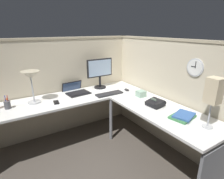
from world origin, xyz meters
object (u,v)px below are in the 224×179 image
at_px(cell_phone, 56,102).
at_px(wall_clock, 195,67).
at_px(keyboard, 109,94).
at_px(desk_lamp_paper, 214,92).
at_px(computer_mouse, 127,90).
at_px(desk_lamp_dome, 31,77).
at_px(pen_cup, 7,105).
at_px(tissue_box, 141,94).
at_px(laptop, 75,91).
at_px(office_phone, 156,103).
at_px(book_stack, 183,116).
at_px(monitor, 100,71).

distance_m(cell_phone, wall_clock, 1.86).
height_order(keyboard, wall_clock, wall_clock).
bearing_deg(keyboard, desk_lamp_paper, -75.29).
bearing_deg(computer_mouse, desk_lamp_dome, 169.16).
distance_m(pen_cup, desk_lamp_paper, 2.40).
bearing_deg(desk_lamp_dome, tissue_box, -23.02).
bearing_deg(laptop, office_phone, -57.69).
distance_m(computer_mouse, cell_phone, 1.14).
distance_m(keyboard, desk_lamp_paper, 1.48).
distance_m(pen_cup, office_phone, 1.91).
bearing_deg(wall_clock, pen_cup, 148.64).
xyz_separation_m(laptop, desk_lamp_dome, (-0.65, -0.11, 0.34)).
relative_size(keyboard, pen_cup, 2.39).
height_order(keyboard, desk_lamp_paper, desk_lamp_paper).
bearing_deg(book_stack, tissue_box, 86.63).
xyz_separation_m(cell_phone, tissue_box, (1.15, -0.43, 0.04)).
distance_m(laptop, pen_cup, 0.98).
xyz_separation_m(cell_phone, book_stack, (1.11, -1.23, 0.02)).
relative_size(desk_lamp_dome, wall_clock, 2.02).
bearing_deg(monitor, pen_cup, -174.29).
distance_m(cell_phone, book_stack, 1.65).
bearing_deg(pen_cup, book_stack, -38.86).
bearing_deg(wall_clock, desk_lamp_paper, -123.56).
bearing_deg(desk_lamp_dome, keyboard, -14.27).
bearing_deg(book_stack, keyboard, 105.37).
distance_m(pen_cup, wall_clock, 2.39).
height_order(computer_mouse, desk_lamp_dome, desk_lamp_dome).
bearing_deg(wall_clock, laptop, 127.07).
xyz_separation_m(keyboard, pen_cup, (-1.38, 0.24, 0.04)).
relative_size(monitor, pen_cup, 2.78).
xyz_separation_m(monitor, tissue_box, (0.31, -0.71, -0.25)).
height_order(monitor, computer_mouse, monitor).
relative_size(monitor, laptop, 1.21).
xyz_separation_m(keyboard, book_stack, (0.31, -1.12, 0.01)).
bearing_deg(wall_clock, book_stack, -156.13).
bearing_deg(tissue_box, computer_mouse, 93.26).
relative_size(laptop, wall_clock, 1.87).
bearing_deg(cell_phone, computer_mouse, 3.36).
bearing_deg(pen_cup, keyboard, -9.73).
distance_m(monitor, pen_cup, 1.45).
height_order(monitor, tissue_box, monitor).
xyz_separation_m(computer_mouse, desk_lamp_paper, (0.02, -1.39, 0.37)).
bearing_deg(keyboard, tissue_box, -42.40).
bearing_deg(desk_lamp_paper, office_phone, 95.77).
height_order(desk_lamp_paper, wall_clock, wall_clock).
xyz_separation_m(pen_cup, wall_clock, (2.00, -1.22, 0.48)).
distance_m(desk_lamp_dome, desk_lamp_paper, 2.17).
xyz_separation_m(keyboard, desk_lamp_dome, (-1.05, 0.27, 0.35)).
height_order(cell_phone, desk_lamp_paper, desk_lamp_paper).
bearing_deg(cell_phone, wall_clock, -28.91).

